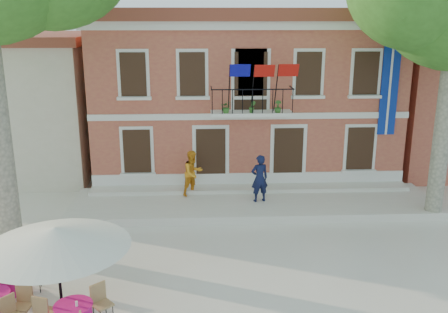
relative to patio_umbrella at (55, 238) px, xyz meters
The scene contains 8 objects.
ground 5.09m from the patio_umbrella, 42.12° to the left, with size 90.00×90.00×0.00m, color beige.
main_building 14.18m from the patio_umbrella, 67.60° to the left, with size 13.50×9.59×7.50m.
neighbor_west 15.36m from the patio_umbrella, 113.56° to the left, with size 9.40×9.40×6.40m.
terrace 9.43m from the patio_umbrella, 54.20° to the left, with size 14.00×3.40×0.30m, color silver.
patio_umbrella is the anchor object (origin of this frame).
pedestrian_navy 9.27m from the patio_umbrella, 52.62° to the left, with size 0.67×0.44×1.84m, color #101637.
pedestrian_orange 8.75m from the patio_umbrella, 69.51° to the left, with size 0.89×0.69×1.82m, color orange.
cafe_table_3 3.06m from the patio_umbrella, 143.33° to the left, with size 1.80×1.82×0.95m.
Camera 1 is at (-0.00, -13.73, 7.20)m, focal length 40.00 mm.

